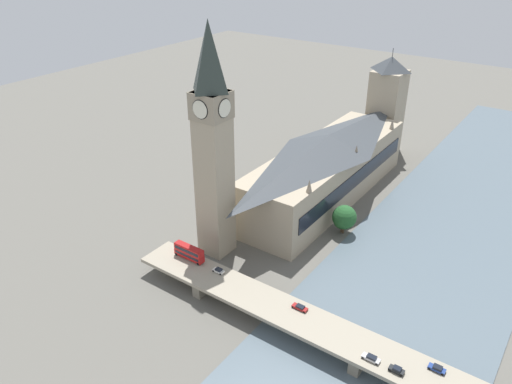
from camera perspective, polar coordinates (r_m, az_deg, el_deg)
name	(u,v)px	position (r m, az deg, el deg)	size (l,w,h in m)	color
ground_plane	(351,215)	(210.52, 10.83, -2.60)	(600.00, 600.00, 0.00)	#605E56
river_water	(441,244)	(201.06, 20.43, -5.56)	(62.35, 360.00, 0.30)	slate
parliament_hall	(327,167)	(216.44, 8.11, 2.88)	(27.80, 100.85, 29.28)	tan
clock_tower	(213,141)	(165.75, -4.96, 5.79)	(11.24, 11.24, 81.89)	tan
victoria_tower	(386,106)	(266.08, 14.64, 9.50)	(15.39, 15.39, 53.92)	tan
road_bridge	(363,349)	(143.38, 12.12, -17.19)	(156.70, 13.30, 6.26)	gray
double_decker_bus_mid	(189,252)	(170.14, -7.65, -6.80)	(11.52, 2.63, 4.99)	red
car_northbound_lead	(300,307)	(150.60, 5.04, -12.99)	(4.75, 1.85, 1.24)	maroon
car_northbound_mid	(437,368)	(141.12, 19.99, -18.42)	(4.29, 1.84, 1.42)	navy
car_southbound_lead	(397,370)	(137.78, 15.78, -18.96)	(3.90, 1.80, 1.52)	black
car_southbound_mid	(371,358)	(139.06, 13.02, -18.00)	(4.78, 1.79, 1.42)	silver
car_southbound_tail	(219,271)	(164.14, -4.31, -8.94)	(3.97, 1.81, 1.45)	silver
tree_embankment_near	(342,221)	(195.64, 9.81, -3.25)	(6.71, 6.71, 8.63)	brown
tree_embankment_mid	(344,217)	(194.25, 10.06, -2.85)	(9.42, 9.42, 11.90)	brown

